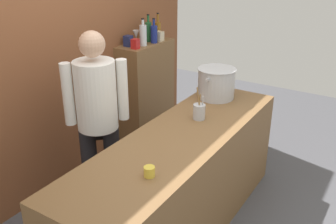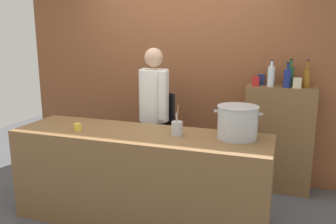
% 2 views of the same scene
% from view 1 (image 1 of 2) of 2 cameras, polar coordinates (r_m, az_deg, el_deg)
% --- Properties ---
extents(brick_back_panel, '(4.40, 0.10, 3.00)m').
position_cam_1_polar(brick_back_panel, '(3.65, -17.68, 10.48)').
color(brick_back_panel, brown).
rests_on(brick_back_panel, ground_plane).
extents(prep_counter, '(2.44, 0.70, 0.90)m').
position_cam_1_polar(prep_counter, '(3.22, 1.66, -10.71)').
color(prep_counter, brown).
rests_on(prep_counter, ground_plane).
extents(bar_cabinet, '(0.76, 0.32, 1.23)m').
position_cam_1_polar(bar_cabinet, '(4.64, -3.20, 2.78)').
color(bar_cabinet, brown).
rests_on(bar_cabinet, ground_plane).
extents(chef, '(0.44, 0.44, 1.66)m').
position_cam_1_polar(chef, '(3.26, -10.44, -0.23)').
color(chef, black).
rests_on(chef, ground_plane).
extents(stockpot_large, '(0.42, 0.37, 0.29)m').
position_cam_1_polar(stockpot_large, '(3.71, 7.18, 4.27)').
color(stockpot_large, '#B7BABF').
rests_on(stockpot_large, prep_counter).
extents(utensil_crock, '(0.10, 0.10, 0.28)m').
position_cam_1_polar(utensil_crock, '(3.25, 4.65, 0.10)').
color(utensil_crock, '#B7BABF').
rests_on(utensil_crock, prep_counter).
extents(butter_jar, '(0.07, 0.07, 0.07)m').
position_cam_1_polar(butter_jar, '(2.48, -2.78, -8.82)').
color(butter_jar, yellow).
rests_on(butter_jar, prep_counter).
extents(wine_bottle_amber, '(0.07, 0.07, 0.30)m').
position_cam_1_polar(wine_bottle_amber, '(4.63, -1.50, 12.11)').
color(wine_bottle_amber, '#8C5919').
rests_on(wine_bottle_amber, bar_cabinet).
extents(wine_bottle_clear, '(0.08, 0.08, 0.30)m').
position_cam_1_polar(wine_bottle_clear, '(4.30, -3.71, 11.34)').
color(wine_bottle_clear, silver).
rests_on(wine_bottle_clear, bar_cabinet).
extents(wine_bottle_cobalt, '(0.08, 0.08, 0.28)m').
position_cam_1_polar(wine_bottle_cobalt, '(4.43, -2.09, 11.53)').
color(wine_bottle_cobalt, navy).
rests_on(wine_bottle_cobalt, bar_cabinet).
extents(wine_bottle_green, '(0.08, 0.08, 0.31)m').
position_cam_1_polar(wine_bottle_green, '(4.50, -2.93, 11.89)').
color(wine_bottle_green, '#1E592D').
rests_on(wine_bottle_green, bar_cabinet).
extents(wine_glass_wide, '(0.07, 0.07, 0.16)m').
position_cam_1_polar(wine_glass_wide, '(4.36, -4.76, 11.36)').
color(wine_glass_wide, silver).
rests_on(wine_glass_wide, bar_cabinet).
extents(spice_tin_red, '(0.07, 0.07, 0.11)m').
position_cam_1_polar(spice_tin_red, '(4.19, -4.87, 10.03)').
color(spice_tin_red, red).
rests_on(spice_tin_red, bar_cabinet).
extents(spice_tin_cream, '(0.09, 0.09, 0.11)m').
position_cam_1_polar(spice_tin_cream, '(4.52, -1.31, 11.17)').
color(spice_tin_cream, beige).
rests_on(spice_tin_cream, bar_cabinet).
extents(spice_tin_navy, '(0.08, 0.08, 0.12)m').
position_cam_1_polar(spice_tin_navy, '(4.30, -5.92, 10.44)').
color(spice_tin_navy, navy).
rests_on(spice_tin_navy, bar_cabinet).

